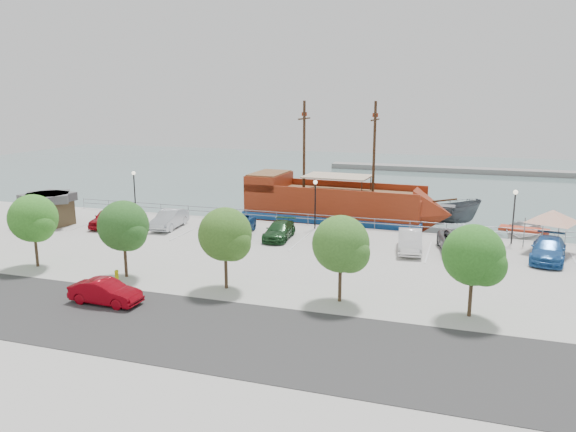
% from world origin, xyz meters
% --- Properties ---
extents(ground, '(160.00, 160.00, 0.00)m').
position_xyz_m(ground, '(0.00, 0.00, -1.00)').
color(ground, slate).
extents(land_slab, '(100.00, 58.00, 1.20)m').
position_xyz_m(land_slab, '(0.00, -21.00, -0.60)').
color(land_slab, '#B5B2AC').
rests_on(land_slab, ground).
extents(street, '(100.00, 8.00, 0.04)m').
position_xyz_m(street, '(0.00, -16.00, 0.01)').
color(street, '#343434').
rests_on(street, land_slab).
extents(sidewalk, '(100.00, 4.00, 0.05)m').
position_xyz_m(sidewalk, '(0.00, -10.00, 0.01)').
color(sidewalk, '#AFAEA6').
rests_on(sidewalk, land_slab).
extents(seawall_railing, '(50.00, 0.06, 1.00)m').
position_xyz_m(seawall_railing, '(0.00, 7.80, 0.53)').
color(seawall_railing, gray).
rests_on(seawall_railing, land_slab).
extents(far_shore, '(40.00, 3.00, 0.80)m').
position_xyz_m(far_shore, '(10.00, 55.00, -0.60)').
color(far_shore, gray).
rests_on(far_shore, ground).
extents(pirate_ship, '(19.82, 6.43, 12.41)m').
position_xyz_m(pirate_ship, '(1.88, 11.78, 1.08)').
color(pirate_ship, maroon).
rests_on(pirate_ship, ground).
extents(patrol_boat, '(7.08, 4.27, 2.57)m').
position_xyz_m(patrol_boat, '(10.57, 14.16, 0.29)').
color(patrol_boat, '#4F555C').
rests_on(patrol_boat, ground).
extents(speedboat, '(5.92, 7.41, 1.37)m').
position_xyz_m(speedboat, '(17.29, 11.31, -0.31)').
color(speedboat, silver).
rests_on(speedboat, ground).
extents(dock_west, '(6.45, 4.02, 0.36)m').
position_xyz_m(dock_west, '(-13.71, 9.20, -0.82)').
color(dock_west, gray).
rests_on(dock_west, ground).
extents(dock_mid, '(7.56, 2.74, 0.42)m').
position_xyz_m(dock_mid, '(7.81, 9.20, -0.79)').
color(dock_mid, gray).
rests_on(dock_mid, ground).
extents(dock_east, '(6.93, 2.64, 0.39)m').
position_xyz_m(dock_east, '(14.90, 9.20, -0.81)').
color(dock_east, gray).
rests_on(dock_east, ground).
extents(shed, '(4.05, 4.05, 2.91)m').
position_xyz_m(shed, '(-22.79, 0.26, 1.55)').
color(shed, '#4F3F27').
rests_on(shed, land_slab).
extents(canopy_tent, '(5.65, 5.65, 3.64)m').
position_xyz_m(canopy_tent, '(18.55, 5.00, 3.17)').
color(canopy_tent, slate).
rests_on(canopy_tent, land_slab).
extents(street_sedan, '(4.20, 1.57, 1.37)m').
position_xyz_m(street_sedan, '(-6.41, -14.35, 0.69)').
color(street_sedan, maroon).
rests_on(street_sedan, street).
extents(fire_hydrant, '(0.25, 0.25, 0.73)m').
position_xyz_m(fire_hydrant, '(-8.17, -10.80, 0.40)').
color(fire_hydrant, '#D4CD0D').
rests_on(fire_hydrant, sidewalk).
extents(lamp_post_left, '(0.36, 0.36, 4.28)m').
position_xyz_m(lamp_post_left, '(-18.00, 6.50, 2.94)').
color(lamp_post_left, black).
rests_on(lamp_post_left, land_slab).
extents(lamp_post_mid, '(0.36, 0.36, 4.28)m').
position_xyz_m(lamp_post_mid, '(0.00, 6.50, 2.94)').
color(lamp_post_mid, black).
rests_on(lamp_post_mid, land_slab).
extents(lamp_post_right, '(0.36, 0.36, 4.28)m').
position_xyz_m(lamp_post_right, '(16.00, 6.50, 2.94)').
color(lamp_post_right, black).
rests_on(lamp_post_right, land_slab).
extents(tree_b, '(3.30, 3.20, 5.00)m').
position_xyz_m(tree_b, '(-14.85, -10.07, 3.30)').
color(tree_b, '#473321').
rests_on(tree_b, sidewalk).
extents(tree_c, '(3.30, 3.20, 5.00)m').
position_xyz_m(tree_c, '(-7.85, -10.07, 3.30)').
color(tree_c, '#473321').
rests_on(tree_c, sidewalk).
extents(tree_d, '(3.30, 3.20, 5.00)m').
position_xyz_m(tree_d, '(-0.85, -10.07, 3.30)').
color(tree_d, '#473321').
rests_on(tree_d, sidewalk).
extents(tree_e, '(3.30, 3.20, 5.00)m').
position_xyz_m(tree_e, '(6.15, -10.07, 3.30)').
color(tree_e, '#473321').
rests_on(tree_e, sidewalk).
extents(tree_f, '(3.30, 3.20, 5.00)m').
position_xyz_m(tree_f, '(13.15, -10.07, 3.30)').
color(tree_f, '#473321').
rests_on(tree_f, sidewalk).
extents(parked_car_a, '(2.61, 4.93, 1.60)m').
position_xyz_m(parked_car_a, '(-17.67, 1.68, 0.80)').
color(parked_car_a, maroon).
rests_on(parked_car_a, land_slab).
extents(parked_car_b, '(2.07, 4.96, 1.60)m').
position_xyz_m(parked_car_b, '(-12.17, 2.77, 0.80)').
color(parked_car_b, '#B9BDC4').
rests_on(parked_car_b, land_slab).
extents(parked_car_c, '(3.29, 6.00, 1.59)m').
position_xyz_m(parked_car_c, '(-5.82, 2.19, 0.80)').
color(parked_car_c, navy).
rests_on(parked_car_c, land_slab).
extents(parked_car_d, '(2.24, 4.84, 1.37)m').
position_xyz_m(parked_car_d, '(-1.84, 2.29, 0.68)').
color(parked_car_d, '#1C4621').
rests_on(parked_car_d, land_slab).
extents(parked_car_e, '(2.93, 5.20, 1.67)m').
position_xyz_m(parked_car_e, '(3.37, 2.63, 0.83)').
color(parked_car_e, black).
rests_on(parked_car_e, land_slab).
extents(parked_car_f, '(2.27, 5.06, 1.61)m').
position_xyz_m(parked_car_f, '(8.63, 1.75, 0.81)').
color(parked_car_f, white).
rests_on(parked_car_f, land_slab).
extents(parked_car_g, '(3.59, 6.05, 1.58)m').
position_xyz_m(parked_car_g, '(12.11, 2.40, 0.79)').
color(parked_car_g, slate).
rests_on(parked_car_g, land_slab).
extents(parked_car_h, '(3.06, 5.73, 1.58)m').
position_xyz_m(parked_car_h, '(18.16, 2.47, 0.79)').
color(parked_car_h, '#255DA4').
rests_on(parked_car_h, land_slab).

